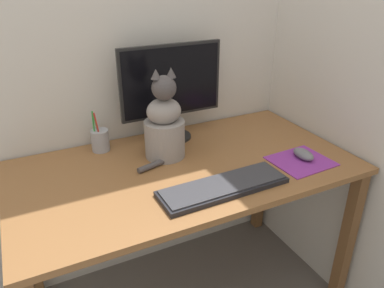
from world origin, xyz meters
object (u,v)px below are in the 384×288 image
(monitor, at_px, (171,87))
(keyboard, at_px, (223,186))
(computer_mouse_right, at_px, (303,154))
(pen_cup, at_px, (100,140))
(cat, at_px, (164,125))

(monitor, bearing_deg, keyboard, -91.68)
(keyboard, distance_m, computer_mouse_right, 0.41)
(monitor, distance_m, pen_cup, 0.38)
(pen_cup, bearing_deg, keyboard, -57.74)
(computer_mouse_right, xyz_separation_m, pen_cup, (-0.73, 0.45, 0.03))
(keyboard, xyz_separation_m, computer_mouse_right, (0.41, 0.05, 0.01))
(pen_cup, bearing_deg, monitor, -2.69)
(keyboard, relative_size, cat, 1.28)
(cat, bearing_deg, monitor, 62.06)
(monitor, distance_m, keyboard, 0.54)
(keyboard, relative_size, pen_cup, 2.70)
(monitor, bearing_deg, cat, -123.02)
(keyboard, bearing_deg, cat, 103.74)
(keyboard, height_order, pen_cup, pen_cup)
(monitor, height_order, pen_cup, monitor)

